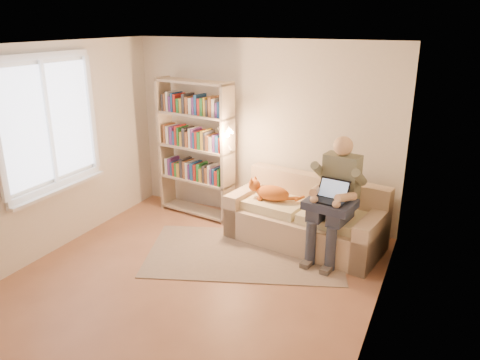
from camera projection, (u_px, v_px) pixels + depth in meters
The scene contains 13 objects.
floor at pixel (185, 287), 5.24m from camera, with size 4.50×4.50×0.00m, color #976145.
ceiling at pixel (174, 46), 4.39m from camera, with size 4.00×4.50×0.02m, color white.
wall_left at pixel (37, 155), 5.61m from camera, with size 0.02×4.50×2.60m, color silver.
wall_right at pixel (379, 208), 4.02m from camera, with size 0.02×4.50×2.60m, color silver.
wall_back at pixel (262, 132), 6.75m from camera, with size 4.00×0.02×2.60m, color silver.
window at pixel (53, 145), 5.74m from camera, with size 0.12×1.52×1.69m.
sofa at pixel (306, 220), 6.21m from camera, with size 2.12×1.21×0.85m.
person at pixel (336, 193), 5.68m from camera, with size 0.53×0.75×1.52m.
cat at pixel (270, 192), 6.25m from camera, with size 0.71×0.31×0.25m.
blanket at pixel (333, 205), 5.57m from camera, with size 0.57×0.46×0.10m, color #262E43.
laptop at pixel (334, 196), 5.54m from camera, with size 0.42×0.39×0.30m.
bookshelf at pixel (195, 142), 6.87m from camera, with size 1.35×0.56×2.04m.
rug at pixel (245, 253), 5.99m from camera, with size 2.44×1.44×0.01m, color gray.
Camera 1 is at (2.48, -3.88, 2.84)m, focal length 35.00 mm.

